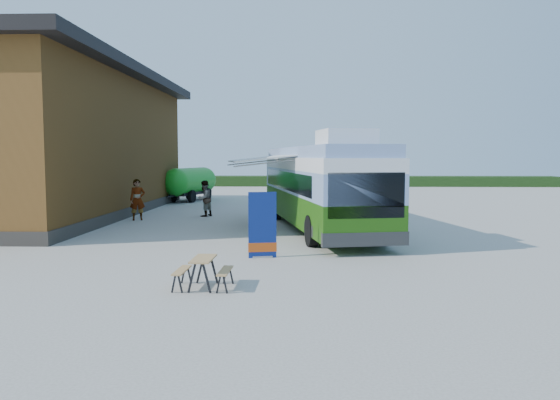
{
  "coord_description": "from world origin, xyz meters",
  "views": [
    {
      "loc": [
        1.96,
        -17.83,
        3.03
      ],
      "look_at": [
        1.24,
        2.39,
        1.4
      ],
      "focal_mm": 35.0,
      "sensor_mm": 36.0,
      "label": 1
    }
  ],
  "objects_px": {
    "banner": "(262,231)",
    "slurry_tanker": "(190,182)",
    "bus": "(319,184)",
    "person_b": "(204,199)",
    "person_a": "(138,200)",
    "picnic_table": "(203,266)"
  },
  "relations": [
    {
      "from": "banner",
      "to": "slurry_tanker",
      "type": "xyz_separation_m",
      "value": [
        -6.3,
        20.65,
        0.49
      ]
    },
    {
      "from": "bus",
      "to": "person_b",
      "type": "distance_m",
      "value": 7.38
    },
    {
      "from": "person_a",
      "to": "slurry_tanker",
      "type": "height_order",
      "value": "slurry_tanker"
    },
    {
      "from": "slurry_tanker",
      "to": "picnic_table",
      "type": "bearing_deg",
      "value": -62.35
    },
    {
      "from": "bus",
      "to": "banner",
      "type": "distance_m",
      "value": 6.77
    },
    {
      "from": "person_a",
      "to": "person_b",
      "type": "height_order",
      "value": "person_a"
    },
    {
      "from": "person_a",
      "to": "person_b",
      "type": "bearing_deg",
      "value": 9.49
    },
    {
      "from": "banner",
      "to": "person_b",
      "type": "xyz_separation_m",
      "value": [
        -3.69,
        11.11,
        0.1
      ]
    },
    {
      "from": "picnic_table",
      "to": "person_b",
      "type": "distance_m",
      "value": 15.14
    },
    {
      "from": "picnic_table",
      "to": "person_b",
      "type": "bearing_deg",
      "value": 101.17
    },
    {
      "from": "bus",
      "to": "person_a",
      "type": "relative_size",
      "value": 6.67
    },
    {
      "from": "bus",
      "to": "person_b",
      "type": "height_order",
      "value": "bus"
    },
    {
      "from": "banner",
      "to": "slurry_tanker",
      "type": "distance_m",
      "value": 21.6
    },
    {
      "from": "bus",
      "to": "slurry_tanker",
      "type": "height_order",
      "value": "bus"
    },
    {
      "from": "banner",
      "to": "bus",
      "type": "bearing_deg",
      "value": 62.42
    },
    {
      "from": "person_b",
      "to": "picnic_table",
      "type": "bearing_deg",
      "value": 40.59
    },
    {
      "from": "banner",
      "to": "person_a",
      "type": "relative_size",
      "value": 1.01
    },
    {
      "from": "banner",
      "to": "person_a",
      "type": "xyz_separation_m",
      "value": [
        -6.56,
        9.38,
        0.17
      ]
    },
    {
      "from": "person_a",
      "to": "slurry_tanker",
      "type": "xyz_separation_m",
      "value": [
        0.26,
        11.28,
        0.31
      ]
    },
    {
      "from": "bus",
      "to": "person_a",
      "type": "xyz_separation_m",
      "value": [
        -8.48,
        2.97,
        -0.9
      ]
    },
    {
      "from": "person_b",
      "to": "slurry_tanker",
      "type": "relative_size",
      "value": 0.31
    },
    {
      "from": "picnic_table",
      "to": "person_a",
      "type": "bearing_deg",
      "value": 113.83
    }
  ]
}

